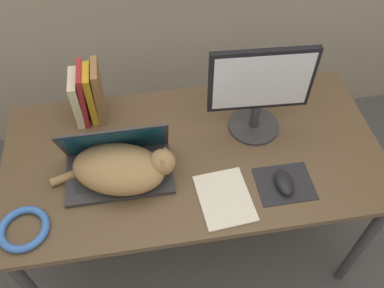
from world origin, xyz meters
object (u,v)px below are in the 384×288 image
(external_monitor, at_px, (260,90))
(book_row, at_px, (87,95))
(laptop, at_px, (118,164))
(notepad, at_px, (225,198))
(cat, at_px, (122,168))
(computer_mouse, at_px, (284,182))
(cable_coil, at_px, (24,229))

(external_monitor, distance_m, book_row, 0.67)
(laptop, relative_size, notepad, 1.59)
(notepad, bearing_deg, cat, 158.29)
(book_row, bearing_deg, computer_mouse, -34.31)
(computer_mouse, xyz_separation_m, book_row, (-0.68, 0.46, 0.09))
(cat, xyz_separation_m, notepad, (0.34, -0.14, -0.07))
(external_monitor, bearing_deg, book_row, 165.26)
(computer_mouse, xyz_separation_m, cable_coil, (-0.90, -0.04, -0.01))
(laptop, relative_size, book_row, 1.53)
(cat, relative_size, cable_coil, 2.66)
(cable_coil, distance_m, notepad, 0.68)
(external_monitor, relative_size, book_row, 1.53)
(laptop, height_order, book_row, book_row)
(computer_mouse, relative_size, notepad, 0.47)
(laptop, height_order, notepad, laptop)
(laptop, distance_m, notepad, 0.40)
(computer_mouse, xyz_separation_m, notepad, (-0.22, -0.02, -0.02))
(cable_coil, bearing_deg, laptop, 31.07)
(notepad, bearing_deg, laptop, 153.47)
(laptop, xyz_separation_m, cable_coil, (-0.32, -0.20, -0.03))
(external_monitor, bearing_deg, cable_coil, -159.22)
(laptop, height_order, cat, laptop)
(laptop, bearing_deg, computer_mouse, -15.33)
(computer_mouse, bearing_deg, book_row, 145.69)
(external_monitor, xyz_separation_m, computer_mouse, (0.04, -0.29, -0.18))
(computer_mouse, distance_m, cable_coil, 0.90)
(book_row, height_order, cable_coil, book_row)
(cat, relative_size, book_row, 1.81)
(book_row, distance_m, cable_coil, 0.56)
(laptop, xyz_separation_m, notepad, (0.36, -0.18, -0.04))
(laptop, distance_m, cable_coil, 0.38)
(book_row, distance_m, notepad, 0.67)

